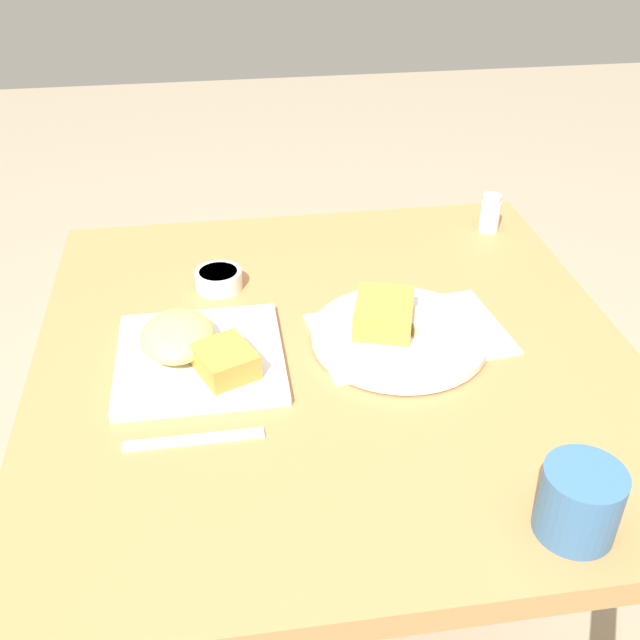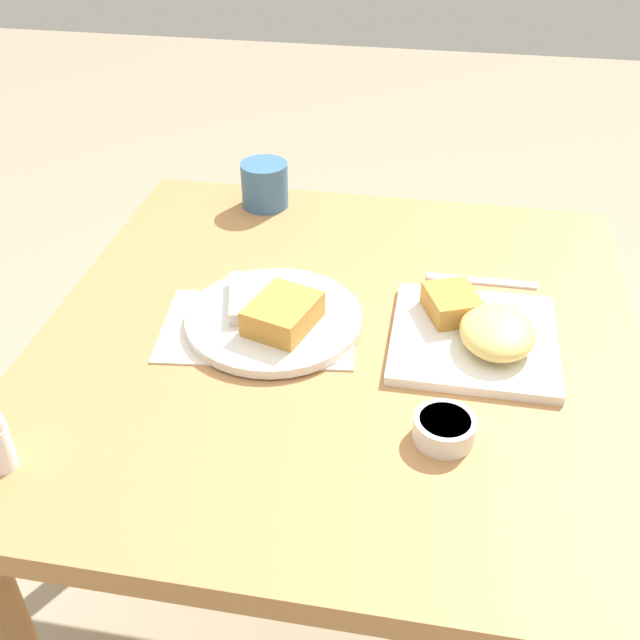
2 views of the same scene
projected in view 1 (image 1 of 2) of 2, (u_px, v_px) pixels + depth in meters
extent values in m
cube|color=#B27A47|center=(334.00, 357.00, 1.09)|extent=(0.89, 0.86, 0.04)
cylinder|color=olive|center=(129.00, 405.00, 1.57)|extent=(0.05, 0.05, 0.69)
cylinder|color=olive|center=(468.00, 373.00, 1.66)|extent=(0.05, 0.05, 0.69)
cube|color=beige|center=(409.00, 334.00, 1.11)|extent=(0.21, 0.30, 0.00)
cube|color=white|center=(200.00, 358.00, 1.05)|extent=(0.23, 0.23, 0.01)
ellipsoid|color=#EFCC6B|center=(177.00, 336.00, 1.04)|extent=(0.13, 0.10, 0.04)
cube|color=#C68938|center=(225.00, 361.00, 1.00)|extent=(0.10, 0.10, 0.04)
cylinder|color=white|center=(400.00, 337.00, 1.09)|extent=(0.26, 0.26, 0.01)
cube|color=#C68938|center=(384.00, 313.00, 1.09)|extent=(0.12, 0.11, 0.04)
cube|color=silver|center=(435.00, 333.00, 1.07)|extent=(0.13, 0.08, 0.02)
cylinder|color=white|center=(219.00, 280.00, 1.21)|extent=(0.08, 0.08, 0.03)
cylinder|color=#D1B775|center=(218.00, 272.00, 1.21)|extent=(0.06, 0.06, 0.00)
cylinder|color=white|center=(490.00, 216.00, 1.38)|extent=(0.04, 0.04, 0.06)
cylinder|color=white|center=(489.00, 222.00, 1.39)|extent=(0.03, 0.03, 0.03)
cylinder|color=silver|center=(492.00, 198.00, 1.36)|extent=(0.03, 0.03, 0.01)
cube|color=silver|center=(194.00, 440.00, 0.92)|extent=(0.02, 0.17, 0.00)
cylinder|color=#386693|center=(579.00, 502.00, 0.78)|extent=(0.09, 0.09, 0.08)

